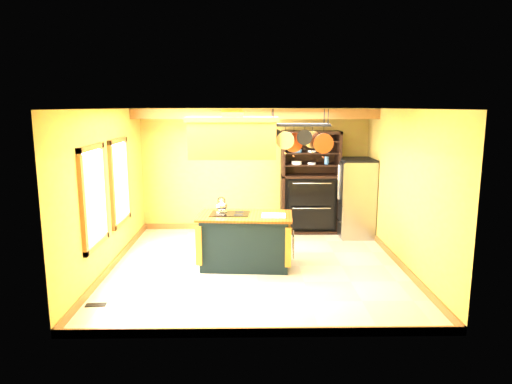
{
  "coord_description": "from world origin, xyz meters",
  "views": [
    {
      "loc": [
        -0.13,
        -7.57,
        2.74
      ],
      "look_at": [
        -0.01,
        0.3,
        1.26
      ],
      "focal_mm": 32.0,
      "sensor_mm": 36.0,
      "label": 1
    }
  ],
  "objects_px": {
    "range_hood": "(233,136)",
    "refrigerator": "(355,200)",
    "kitchen_island": "(245,240)",
    "pot_rack": "(300,132)",
    "hutch": "(310,193)"
  },
  "relations": [
    {
      "from": "pot_rack",
      "to": "refrigerator",
      "type": "bearing_deg",
      "value": 53.3
    },
    {
      "from": "kitchen_island",
      "to": "hutch",
      "type": "distance_m",
      "value": 2.69
    },
    {
      "from": "hutch",
      "to": "pot_rack",
      "type": "bearing_deg",
      "value": -102.15
    },
    {
      "from": "kitchen_island",
      "to": "pot_rack",
      "type": "bearing_deg",
      "value": 4.05
    },
    {
      "from": "kitchen_island",
      "to": "refrigerator",
      "type": "bearing_deg",
      "value": 43.26
    },
    {
      "from": "kitchen_island",
      "to": "range_hood",
      "type": "distance_m",
      "value": 1.8
    },
    {
      "from": "refrigerator",
      "to": "hutch",
      "type": "bearing_deg",
      "value": 158.87
    },
    {
      "from": "range_hood",
      "to": "refrigerator",
      "type": "relative_size",
      "value": 0.92
    },
    {
      "from": "kitchen_island",
      "to": "refrigerator",
      "type": "xyz_separation_m",
      "value": [
        2.33,
        1.9,
        0.32
      ]
    },
    {
      "from": "kitchen_island",
      "to": "pot_rack",
      "type": "height_order",
      "value": "pot_rack"
    },
    {
      "from": "kitchen_island",
      "to": "hutch",
      "type": "relative_size",
      "value": 0.74
    },
    {
      "from": "kitchen_island",
      "to": "hutch",
      "type": "xyz_separation_m",
      "value": [
        1.4,
        2.26,
        0.4
      ]
    },
    {
      "from": "kitchen_island",
      "to": "range_hood",
      "type": "relative_size",
      "value": 1.11
    },
    {
      "from": "kitchen_island",
      "to": "refrigerator",
      "type": "height_order",
      "value": "refrigerator"
    },
    {
      "from": "refrigerator",
      "to": "kitchen_island",
      "type": "bearing_deg",
      "value": -140.85
    }
  ]
}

